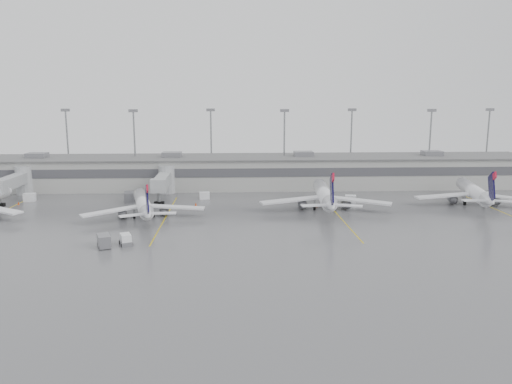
{
  "coord_description": "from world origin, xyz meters",
  "views": [
    {
      "loc": [
        -3.91,
        -74.06,
        23.7
      ],
      "look_at": [
        0.68,
        24.0,
        5.0
      ],
      "focal_mm": 35.0,
      "sensor_mm": 36.0,
      "label": 1
    }
  ],
  "objects_px": {
    "jet_far_right": "(475,192)",
    "jet_mid_right": "(325,195)",
    "baggage_tug": "(126,241)",
    "jet_mid_left": "(143,204)"
  },
  "relations": [
    {
      "from": "jet_far_right",
      "to": "baggage_tug",
      "type": "height_order",
      "value": "jet_far_right"
    },
    {
      "from": "jet_far_right",
      "to": "jet_mid_right",
      "type": "bearing_deg",
      "value": -163.06
    },
    {
      "from": "jet_mid_left",
      "to": "baggage_tug",
      "type": "height_order",
      "value": "jet_mid_left"
    },
    {
      "from": "jet_mid_right",
      "to": "jet_far_right",
      "type": "xyz_separation_m",
      "value": [
        34.17,
        2.69,
        -0.16
      ]
    },
    {
      "from": "jet_mid_right",
      "to": "baggage_tug",
      "type": "distance_m",
      "value": 44.62
    },
    {
      "from": "jet_far_right",
      "to": "baggage_tug",
      "type": "xyz_separation_m",
      "value": [
        -71.31,
        -27.3,
        -2.27
      ]
    },
    {
      "from": "jet_mid_left",
      "to": "jet_mid_right",
      "type": "relative_size",
      "value": 0.85
    },
    {
      "from": "jet_mid_left",
      "to": "jet_mid_right",
      "type": "bearing_deg",
      "value": -5.69
    },
    {
      "from": "jet_mid_left",
      "to": "jet_far_right",
      "type": "distance_m",
      "value": 72.17
    },
    {
      "from": "jet_mid_right",
      "to": "baggage_tug",
      "type": "bearing_deg",
      "value": -141.77
    }
  ]
}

